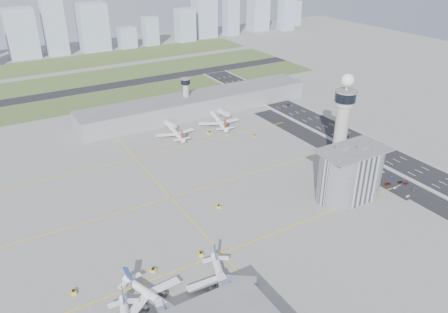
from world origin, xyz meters
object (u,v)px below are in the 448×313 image
airplane_near_c (222,279)px  car_lot_8 (400,182)px  airplane_far_b (218,118)px  car_lot_2 (388,184)px  airplane_near_b (153,293)px  jet_bridge_far_1 (219,112)px  secondary_tower (186,93)px  car_hw_2 (289,105)px  jet_bridge_far_0 (166,123)px  car_lot_11 (371,166)px  tug_2 (201,254)px  tug_3 (219,206)px  car_lot_5 (363,172)px  jet_bridge_near_2 (232,300)px  car_lot_4 (371,175)px  car_lot_3 (379,179)px  car_lot_0 (408,196)px  car_lot_1 (395,188)px  car_lot_6 (415,189)px  tug_1 (153,270)px  car_hw_4 (243,90)px  tug_4 (210,133)px  tug_0 (73,292)px  car_hw_1 (347,136)px  admin_building (350,173)px  car_lot_7 (406,183)px  airplane_far_a (175,129)px  car_lot_9 (392,177)px  car_lot_10 (382,172)px  tug_5 (255,136)px  control_tower (343,119)px

airplane_near_c → car_lot_8: bearing=118.0°
airplane_far_b → car_lot_2: size_ratio=10.03×
airplane_near_b → jet_bridge_far_1: bearing=122.0°
secondary_tower → car_hw_2: (90.91, -28.89, -18.24)m
jet_bridge_far_0 → car_lot_11: jet_bridge_far_0 is taller
tug_2 → jet_bridge_far_0: bearing=88.4°
tug_3 → car_lot_5: (102.79, -12.52, -0.24)m
jet_bridge_near_2 → car_lot_4: 144.80m
jet_bridge_far_1 → car_lot_2: (31.61, -157.46, -2.28)m
jet_bridge_far_0 → car_lot_11: size_ratio=3.23×
car_lot_3 → car_lot_11: size_ratio=0.98×
car_lot_0 → car_lot_1: 10.57m
tug_2 → car_hw_2: bearing=57.2°
secondary_tower → jet_bridge_far_1: (22.00, -18.00, -15.95)m
car_lot_6 → airplane_near_c: bearing=85.6°
tug_1 → car_hw_4: bearing=-174.7°
tug_4 → car_lot_8: tug_4 is taller
tug_0 → car_hw_1: bearing=-159.1°
admin_building → car_lot_7: (42.16, -8.75, -14.75)m
jet_bridge_near_2 → jet_bridge_far_1: same height
admin_building → car_lot_6: size_ratio=9.03×
airplane_far_b → tug_2: airplane_far_b is taller
airplane_far_a → car_lot_3: 154.50m
car_lot_9 → car_lot_8: bearing=164.6°
car_hw_1 → car_hw_4: car_hw_1 is taller
tug_4 → airplane_far_b: bearing=-67.2°
jet_bridge_far_1 → car_hw_4: (56.07, 47.18, -2.25)m
airplane_far_a → car_lot_9: 161.84m
airplane_near_c → tug_1: airplane_near_c is taller
car_lot_4 → car_lot_10: (9.31, -0.59, -0.05)m
car_lot_10 → car_hw_4: 192.60m
airplane_far_a → car_hw_4: airplane_far_a is taller
secondary_tower → tug_3: bearing=-109.4°
airplane_near_b → jet_bridge_near_2: size_ratio=2.56×
tug_4 → car_lot_3: tug_4 is taller
tug_2 → car_lot_6: 142.31m
tug_3 → car_lot_1: 110.96m
airplane_far_a → car_lot_1: airplane_far_a is taller
admin_building → car_lot_5: bearing=27.4°
airplane_near_b → tug_5: bearing=111.4°
admin_building → car_lot_0: size_ratio=12.47×
jet_bridge_near_2 → control_tower: bearing=-51.1°
admin_building → car_lot_5: (30.09, 15.60, -14.72)m
tug_0 → tug_2: size_ratio=0.96×
jet_bridge_far_1 → car_lot_4: 147.59m
tug_3 → tug_5: bearing=162.9°
admin_building → tug_1: 126.53m
car_lot_8 → car_lot_10: bearing=-5.2°
car_lot_0 → airplane_far_a: bearing=20.0°
car_hw_4 → airplane_near_c: bearing=-133.1°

